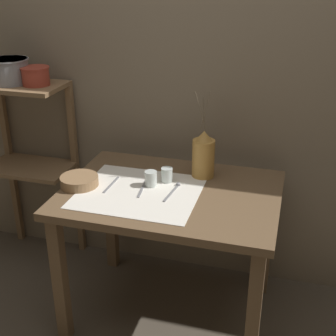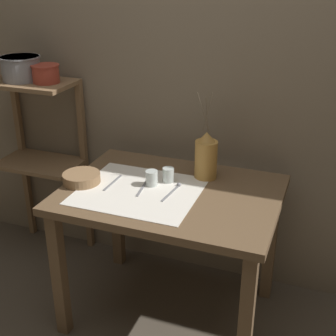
# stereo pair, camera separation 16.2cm
# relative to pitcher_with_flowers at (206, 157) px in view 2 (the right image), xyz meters

# --- Properties ---
(ground_plane) EXTENTS (12.00, 12.00, 0.00)m
(ground_plane) POSITION_rel_pitcher_with_flowers_xyz_m (-0.12, -0.21, -0.87)
(ground_plane) COLOR brown
(stone_wall_back) EXTENTS (7.00, 0.06, 2.40)m
(stone_wall_back) POSITION_rel_pitcher_with_flowers_xyz_m (-0.12, 0.29, 0.33)
(stone_wall_back) COLOR #7A6B56
(stone_wall_back) RESTS_ON ground_plane
(wooden_table) EXTENTS (1.06, 0.77, 0.75)m
(wooden_table) POSITION_rel_pitcher_with_flowers_xyz_m (-0.12, -0.21, -0.23)
(wooden_table) COLOR brown
(wooden_table) RESTS_ON ground_plane
(wooden_shelf_unit) EXTENTS (0.50, 0.31, 1.15)m
(wooden_shelf_unit) POSITION_rel_pitcher_with_flowers_xyz_m (-1.09, 0.12, -0.07)
(wooden_shelf_unit) COLOR brown
(wooden_shelf_unit) RESTS_ON ground_plane
(linen_cloth) EXTENTS (0.58, 0.51, 0.00)m
(linen_cloth) POSITION_rel_pitcher_with_flowers_xyz_m (-0.26, -0.26, -0.11)
(linen_cloth) COLOR white
(linen_cloth) RESTS_ON wooden_table
(pitcher_with_flowers) EXTENTS (0.12, 0.12, 0.46)m
(pitcher_with_flowers) POSITION_rel_pitcher_with_flowers_xyz_m (0.00, 0.00, 0.00)
(pitcher_with_flowers) COLOR #B7843D
(pitcher_with_flowers) RESTS_ON wooden_table
(wooden_bowl) EXTENTS (0.19, 0.19, 0.05)m
(wooden_bowl) POSITION_rel_pitcher_with_flowers_xyz_m (-0.57, -0.28, -0.09)
(wooden_bowl) COLOR #8E6B47
(wooden_bowl) RESTS_ON wooden_table
(glass_tumbler_near) EXTENTS (0.06, 0.06, 0.08)m
(glass_tumbler_near) POSITION_rel_pitcher_with_flowers_xyz_m (-0.22, -0.19, -0.07)
(glass_tumbler_near) COLOR silver
(glass_tumbler_near) RESTS_ON wooden_table
(glass_tumbler_far) EXTENTS (0.06, 0.06, 0.07)m
(glass_tumbler_far) POSITION_rel_pitcher_with_flowers_xyz_m (-0.16, -0.12, -0.08)
(glass_tumbler_far) COLOR silver
(glass_tumbler_far) RESTS_ON wooden_table
(fork_inner) EXTENTS (0.02, 0.19, 0.00)m
(fork_inner) POSITION_rel_pitcher_with_flowers_xyz_m (-0.42, -0.23, -0.11)
(fork_inner) COLOR gray
(fork_inner) RESTS_ON wooden_table
(fork_outer) EXTENTS (0.03, 0.19, 0.00)m
(fork_outer) POSITION_rel_pitcher_with_flowers_xyz_m (-0.25, -0.23, -0.11)
(fork_outer) COLOR gray
(fork_outer) RESTS_ON wooden_table
(spoon_outer) EXTENTS (0.04, 0.20, 0.02)m
(spoon_outer) POSITION_rel_pitcher_with_flowers_xyz_m (-0.10, -0.18, -0.11)
(spoon_outer) COLOR gray
(spoon_outer) RESTS_ON wooden_table
(metal_pot_large) EXTENTS (0.23, 0.23, 0.14)m
(metal_pot_large) POSITION_rel_pitcher_with_flowers_xyz_m (-1.14, 0.08, 0.35)
(metal_pot_large) COLOR gray
(metal_pot_large) RESTS_ON wooden_shelf_unit
(metal_pot_small) EXTENTS (0.16, 0.16, 0.10)m
(metal_pot_small) POSITION_rel_pitcher_with_flowers_xyz_m (-0.97, 0.08, 0.34)
(metal_pot_small) COLOR #9E3828
(metal_pot_small) RESTS_ON wooden_shelf_unit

